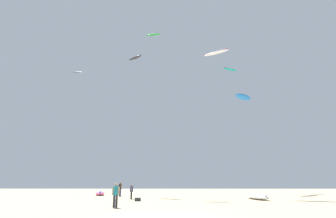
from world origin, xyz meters
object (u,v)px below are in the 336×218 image
at_px(kite_grounded_mid, 100,193).
at_px(kite_grounded_near, 257,197).
at_px(kite_aloft_2, 216,53).
at_px(person_left, 131,191).
at_px(kite_aloft_4, 135,58).
at_px(cooler_box, 138,199).
at_px(kite_aloft_5, 230,69).
at_px(person_midground, 120,188).
at_px(person_foreground, 116,193).
at_px(kite_aloft_0, 243,97).
at_px(kite_aloft_1, 78,72).
at_px(kite_aloft_3, 153,35).

bearing_deg(kite_grounded_mid, kite_grounded_near, -24.81).
bearing_deg(kite_aloft_2, kite_grounded_near, -81.59).
distance_m(person_left, kite_aloft_2, 26.97).
bearing_deg(kite_grounded_mid, kite_aloft_4, 55.80).
bearing_deg(cooler_box, kite_aloft_5, 58.48).
bearing_deg(person_midground, kite_grounded_mid, 94.23).
xyz_separation_m(person_foreground, kite_aloft_2, (11.85, 18.96, 22.00)).
bearing_deg(kite_aloft_0, person_foreground, -124.68).
bearing_deg(person_foreground, kite_aloft_1, 39.41).
relative_size(person_left, kite_aloft_2, 0.35).
bearing_deg(kite_aloft_4, kite_aloft_5, 29.24).
bearing_deg(kite_aloft_5, person_midground, -136.22).
bearing_deg(kite_grounded_near, kite_aloft_3, 137.21).
height_order(person_midground, kite_aloft_2, kite_aloft_2).
xyz_separation_m(person_foreground, person_left, (-0.26, 9.37, -0.11)).
xyz_separation_m(person_midground, kite_aloft_4, (-0.05, 8.23, 23.28)).
bearing_deg(kite_aloft_2, person_left, -141.66).
relative_size(person_foreground, kite_aloft_1, 0.78).
xyz_separation_m(person_midground, kite_aloft_1, (-15.36, 19.92, 25.82)).
xyz_separation_m(kite_aloft_2, kite_aloft_5, (6.29, 15.79, 4.34)).
bearing_deg(person_midground, kite_grounded_near, -62.76).
bearing_deg(person_foreground, kite_grounded_mid, 30.60).
bearing_deg(kite_aloft_2, kite_grounded_mid, -177.26).
bearing_deg(kite_aloft_4, person_left, -80.22).
height_order(person_foreground, kite_aloft_1, kite_aloft_1).
height_order(kite_aloft_3, kite_aloft_4, kite_aloft_3).
height_order(person_midground, kite_aloft_5, kite_aloft_5).
height_order(kite_grounded_near, kite_aloft_2, kite_aloft_2).
distance_m(person_left, kite_aloft_5, 41.02).
distance_m(kite_grounded_mid, kite_aloft_4, 24.82).
height_order(person_midground, kite_grounded_mid, person_midground).
bearing_deg(person_left, person_midground, -65.60).
bearing_deg(person_midground, kite_aloft_4, 47.45).
distance_m(person_left, kite_grounded_mid, 10.49).
xyz_separation_m(kite_aloft_1, kite_aloft_4, (15.31, -11.69, -2.53)).
distance_m(kite_grounded_near, kite_aloft_1, 48.38).
xyz_separation_m(cooler_box, kite_aloft_2, (11.03, 12.45, 22.85)).
height_order(kite_aloft_1, kite_aloft_2, kite_aloft_1).
height_order(cooler_box, kite_aloft_2, kite_aloft_2).
distance_m(person_midground, kite_grounded_near, 16.90).
bearing_deg(person_midground, kite_aloft_1, 84.73).
relative_size(kite_grounded_mid, cooler_box, 8.36).
xyz_separation_m(kite_grounded_near, kite_aloft_2, (-1.45, 9.80, 22.73)).
relative_size(person_foreground, cooler_box, 3.10).
height_order(cooler_box, kite_aloft_1, kite_aloft_1).
xyz_separation_m(cooler_box, kite_aloft_5, (17.32, 28.24, 27.19)).
relative_size(person_left, kite_aloft_1, 0.69).
bearing_deg(person_foreground, kite_grounded_near, -43.31).
xyz_separation_m(kite_aloft_4, kite_aloft_5, (20.78, 11.63, 3.02)).
distance_m(kite_grounded_mid, cooler_box, 13.48).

